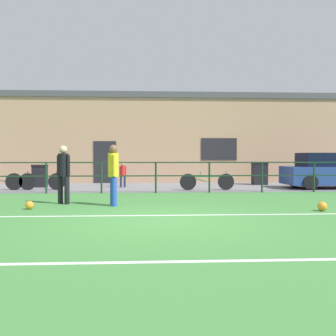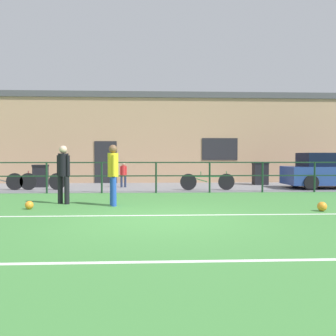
# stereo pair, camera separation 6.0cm
# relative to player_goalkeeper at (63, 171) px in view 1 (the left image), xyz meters

# --- Properties ---
(ground) EXTENTS (60.00, 44.00, 0.04)m
(ground) POSITION_rel_player_goalkeeper_xyz_m (2.70, -2.87, -0.97)
(ground) COLOR #42843D
(field_line_touchline) EXTENTS (36.00, 0.11, 0.00)m
(field_line_touchline) POSITION_rel_player_goalkeeper_xyz_m (2.70, -2.25, -0.94)
(field_line_touchline) COLOR white
(field_line_touchline) RESTS_ON ground
(field_line_hash) EXTENTS (36.00, 0.11, 0.00)m
(field_line_hash) POSITION_rel_player_goalkeeper_xyz_m (2.70, -6.13, -0.94)
(field_line_hash) COLOR white
(field_line_hash) RESTS_ON ground
(pavement_strip) EXTENTS (48.00, 5.00, 0.02)m
(pavement_strip) POSITION_rel_player_goalkeeper_xyz_m (2.70, 5.63, -0.94)
(pavement_strip) COLOR slate
(pavement_strip) RESTS_ON ground
(perimeter_fence) EXTENTS (36.07, 0.07, 1.15)m
(perimeter_fence) POSITION_rel_player_goalkeeper_xyz_m (2.70, 3.13, -0.20)
(perimeter_fence) COLOR #193823
(perimeter_fence) RESTS_ON ground
(clubhouse_facade) EXTENTS (28.00, 2.56, 4.57)m
(clubhouse_facade) POSITION_rel_player_goalkeeper_xyz_m (2.70, 9.33, 1.35)
(clubhouse_facade) COLOR tan
(clubhouse_facade) RESTS_ON ground
(player_goalkeeper) EXTENTS (0.41, 0.29, 1.67)m
(player_goalkeeper) POSITION_rel_player_goalkeeper_xyz_m (0.00, 0.00, 0.00)
(player_goalkeeper) COLOR black
(player_goalkeeper) RESTS_ON ground
(player_striker) EXTENTS (0.29, 0.45, 1.68)m
(player_striker) POSITION_rel_player_goalkeeper_xyz_m (1.45, -0.47, 0.01)
(player_striker) COLOR blue
(player_striker) RESTS_ON ground
(soccer_ball_match) EXTENTS (0.21, 0.21, 0.21)m
(soccer_ball_match) POSITION_rel_player_goalkeeper_xyz_m (-0.64, -1.07, -0.84)
(soccer_ball_match) COLOR orange
(soccer_ball_match) RESTS_ON ground
(soccer_ball_spare) EXTENTS (0.24, 0.24, 0.24)m
(soccer_ball_spare) POSITION_rel_player_goalkeeper_xyz_m (6.73, -1.78, -0.83)
(soccer_ball_spare) COLOR orange
(soccer_ball_spare) RESTS_ON ground
(spectator_child) EXTENTS (0.30, 0.19, 1.09)m
(spectator_child) POSITION_rel_player_goalkeeper_xyz_m (1.34, 5.48, -0.31)
(spectator_child) COLOR #232D4C
(spectator_child) RESTS_ON pavement_strip
(parked_car_red) EXTENTS (4.31, 1.81, 1.48)m
(parked_car_red) POSITION_rel_player_goalkeeper_xyz_m (10.24, 4.57, -0.22)
(parked_car_red) COLOR #28428E
(parked_car_red) RESTS_ON pavement_strip
(bicycle_parked_0) EXTENTS (2.16, 0.04, 0.75)m
(bicycle_parked_0) POSITION_rel_player_goalkeeper_xyz_m (4.74, 3.95, -0.59)
(bicycle_parked_0) COLOR black
(bicycle_parked_0) RESTS_ON pavement_strip
(bicycle_parked_2) EXTENTS (2.35, 0.04, 0.76)m
(bicycle_parked_2) POSITION_rel_player_goalkeeper_xyz_m (-3.18, 4.33, -0.58)
(bicycle_parked_2) COLOR black
(bicycle_parked_2) RESTS_ON pavement_strip
(bicycle_parked_3) EXTENTS (2.33, 0.04, 0.76)m
(bicycle_parked_3) POSITION_rel_player_goalkeeper_xyz_m (-2.04, 4.33, -0.58)
(bicycle_parked_3) COLOR black
(bicycle_parked_3) RESTS_ON pavement_strip
(trash_bin_0) EXTENTS (0.69, 0.58, 1.06)m
(trash_bin_0) POSITION_rel_player_goalkeeper_xyz_m (7.65, 6.64, -0.39)
(trash_bin_0) COLOR black
(trash_bin_0) RESTS_ON pavement_strip
(trash_bin_1) EXTENTS (0.61, 0.52, 0.97)m
(trash_bin_1) POSITION_rel_player_goalkeeper_xyz_m (-2.26, 5.78, -0.44)
(trash_bin_1) COLOR black
(trash_bin_1) RESTS_ON pavement_strip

